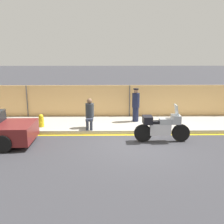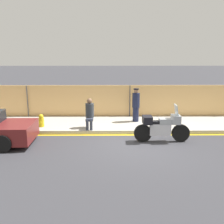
# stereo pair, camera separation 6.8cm
# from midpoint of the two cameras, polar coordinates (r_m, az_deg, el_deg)

# --- Properties ---
(ground_plane) EXTENTS (120.00, 120.00, 0.00)m
(ground_plane) POSITION_cam_midpoint_polar(r_m,az_deg,el_deg) (10.27, 5.36, -7.03)
(ground_plane) COLOR #38383D
(sidewalk) EXTENTS (40.02, 2.70, 0.16)m
(sidewalk) POSITION_cam_midpoint_polar(r_m,az_deg,el_deg) (12.74, 4.11, -2.65)
(sidewalk) COLOR #ADA89E
(sidewalk) RESTS_ON ground_plane
(curb_paint_stripe) EXTENTS (40.02, 0.18, 0.01)m
(curb_paint_stripe) POSITION_cam_midpoint_polar(r_m,az_deg,el_deg) (11.39, 4.72, -4.97)
(curb_paint_stripe) COLOR gold
(curb_paint_stripe) RESTS_ON ground_plane
(storefront_fence) EXTENTS (38.02, 0.17, 1.80)m
(storefront_fence) POSITION_cam_midpoint_polar(r_m,az_deg,el_deg) (13.96, 3.66, 2.18)
(storefront_fence) COLOR #E5B26B
(storefront_fence) RESTS_ON ground_plane
(motorcycle) EXTENTS (2.21, 0.51, 1.51)m
(motorcycle) POSITION_cam_midpoint_polar(r_m,az_deg,el_deg) (10.54, 10.58, -3.17)
(motorcycle) COLOR black
(motorcycle) RESTS_ON ground_plane
(officer_standing) EXTENTS (0.36, 0.36, 1.63)m
(officer_standing) POSITION_cam_midpoint_polar(r_m,az_deg,el_deg) (12.80, 5.04, 1.60)
(officer_standing) COLOR #191E38
(officer_standing) RESTS_ON sidewalk
(person_seated_on_curb) EXTENTS (0.38, 0.68, 1.34)m
(person_seated_on_curb) POSITION_cam_midpoint_polar(r_m,az_deg,el_deg) (11.68, -5.06, 0.03)
(person_seated_on_curb) COLOR #2D3342
(person_seated_on_curb) RESTS_ON sidewalk
(fire_hydrant) EXTENTS (0.24, 0.30, 0.59)m
(fire_hydrant) POSITION_cam_midpoint_polar(r_m,az_deg,el_deg) (12.35, -15.32, -1.83)
(fire_hydrant) COLOR gold
(fire_hydrant) RESTS_ON sidewalk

